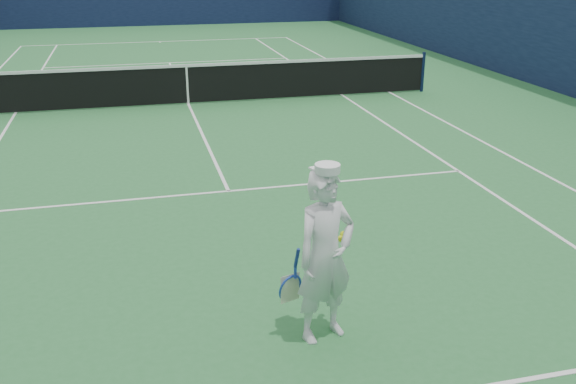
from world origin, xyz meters
name	(u,v)px	position (x,y,z in m)	size (l,w,h in m)	color
ground	(188,104)	(0.00, 0.00, 0.00)	(80.00, 80.00, 0.00)	#296C35
court_markings	(188,104)	(0.00, 0.00, 0.00)	(11.03, 23.83, 0.01)	white
windscreen_fence	(184,23)	(0.00, 0.00, 2.00)	(20.12, 36.12, 4.00)	#0F183A
tennis_net	(187,82)	(0.00, 0.00, 0.55)	(12.88, 0.09, 1.07)	#141E4C
tennis_player	(325,256)	(0.29, -10.73, 0.90)	(0.86, 0.61, 1.84)	white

